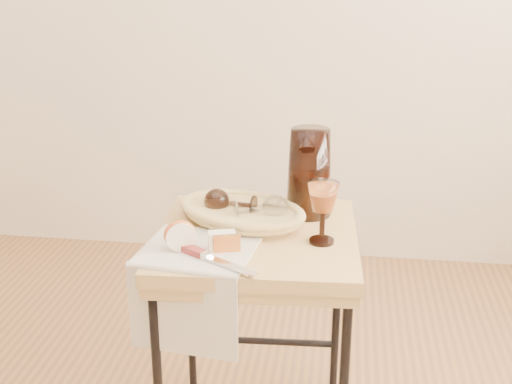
% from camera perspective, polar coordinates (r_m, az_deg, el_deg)
% --- Properties ---
extents(side_table, '(0.54, 0.54, 0.65)m').
position_cam_1_polar(side_table, '(1.89, 0.08, -12.62)').
color(side_table, olive).
rests_on(side_table, floor).
extents(tea_towel, '(0.30, 0.27, 0.01)m').
position_cam_1_polar(tea_towel, '(1.64, -4.93, -4.90)').
color(tea_towel, silver).
rests_on(tea_towel, side_table).
extents(bread_basket, '(0.38, 0.32, 0.04)m').
position_cam_1_polar(bread_basket, '(1.79, -1.21, -1.93)').
color(bread_basket, tan).
rests_on(bread_basket, side_table).
extents(goblet_lying_a, '(0.13, 0.09, 0.07)m').
position_cam_1_polar(goblet_lying_a, '(1.79, -2.03, -0.97)').
color(goblet_lying_a, '#331D16').
rests_on(goblet_lying_a, bread_basket).
extents(goblet_lying_b, '(0.13, 0.10, 0.07)m').
position_cam_1_polar(goblet_lying_b, '(1.75, 0.21, -1.48)').
color(goblet_lying_b, white).
rests_on(goblet_lying_b, bread_basket).
extents(pitcher, '(0.20, 0.27, 0.28)m').
position_cam_1_polar(pitcher, '(1.81, 4.57, 1.69)').
color(pitcher, black).
rests_on(pitcher, side_table).
extents(wine_goblet, '(0.10, 0.10, 0.16)m').
position_cam_1_polar(wine_goblet, '(1.65, 5.71, -1.75)').
color(wine_goblet, white).
rests_on(wine_goblet, side_table).
extents(apple_half, '(0.09, 0.07, 0.07)m').
position_cam_1_polar(apple_half, '(1.63, -6.54, -3.61)').
color(apple_half, red).
rests_on(apple_half, tea_towel).
extents(apple_wedge, '(0.07, 0.05, 0.04)m').
position_cam_1_polar(apple_wedge, '(1.62, -2.92, -4.17)').
color(apple_wedge, '#FFEFCD').
rests_on(apple_wedge, tea_towel).
extents(table_knife, '(0.23, 0.15, 0.02)m').
position_cam_1_polar(table_knife, '(1.57, -3.97, -5.50)').
color(table_knife, silver).
rests_on(table_knife, tea_towel).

